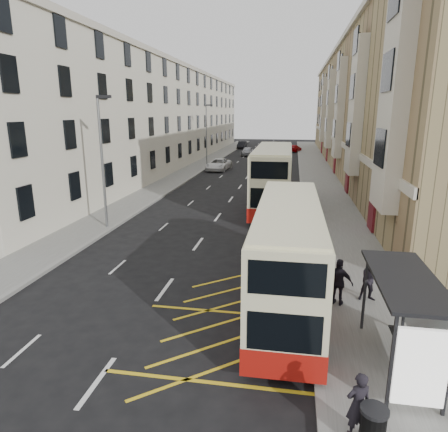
% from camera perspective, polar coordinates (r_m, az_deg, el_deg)
% --- Properties ---
extents(ground, '(200.00, 200.00, 0.00)m').
position_cam_1_polar(ground, '(13.85, -13.79, -17.06)').
color(ground, black).
rests_on(ground, ground).
extents(pavement_right, '(4.00, 120.00, 0.15)m').
position_cam_1_polar(pavement_right, '(41.44, 13.75, 4.34)').
color(pavement_right, '#60605C').
rests_on(pavement_right, ground).
extents(pavement_left, '(3.00, 120.00, 0.15)m').
position_cam_1_polar(pavement_left, '(43.19, -7.29, 5.05)').
color(pavement_left, '#60605C').
rests_on(pavement_left, ground).
extents(kerb_right, '(0.25, 120.00, 0.15)m').
position_cam_1_polar(kerb_right, '(41.34, 10.98, 4.47)').
color(kerb_right, gray).
rests_on(kerb_right, ground).
extents(kerb_left, '(0.25, 120.00, 0.15)m').
position_cam_1_polar(kerb_left, '(42.78, -5.36, 5.01)').
color(kerb_left, gray).
rests_on(kerb_left, ground).
extents(road_markings, '(10.00, 110.00, 0.01)m').
position_cam_1_polar(road_markings, '(56.40, 4.59, 7.28)').
color(road_markings, silver).
rests_on(road_markings, ground).
extents(terrace_right, '(10.75, 79.00, 15.25)m').
position_cam_1_polar(terrace_right, '(56.95, 20.36, 14.10)').
color(terrace_right, '#918054').
rests_on(terrace_right, ground).
extents(terrace_left, '(9.18, 79.00, 13.25)m').
position_cam_1_polar(terrace_left, '(59.18, -8.68, 13.83)').
color(terrace_left, beige).
rests_on(terrace_left, ground).
extents(bus_shelter, '(1.65, 4.25, 2.70)m').
position_cam_1_polar(bus_shelter, '(11.95, 25.31, -11.83)').
color(bus_shelter, black).
rests_on(bus_shelter, pavement_right).
extents(guard_railing, '(0.06, 6.56, 1.01)m').
position_cam_1_polar(guard_railing, '(17.68, 13.10, -6.72)').
color(guard_railing, '#AE2E15').
rests_on(guard_railing, pavement_right).
extents(street_lamp_near, '(0.93, 0.18, 8.00)m').
position_cam_1_polar(street_lamp_near, '(25.54, -16.97, 8.29)').
color(street_lamp_near, slate).
rests_on(street_lamp_near, pavement_left).
extents(street_lamp_far, '(0.93, 0.18, 8.00)m').
position_cam_1_polar(street_lamp_far, '(53.99, -2.48, 11.92)').
color(street_lamp_far, slate).
rests_on(street_lamp_far, pavement_left).
extents(double_decker_front, '(2.33, 9.98, 3.97)m').
position_cam_1_polar(double_decker_front, '(15.10, 9.04, -5.52)').
color(double_decker_front, beige).
rests_on(double_decker_front, ground).
extents(double_decker_rear, '(2.79, 11.70, 4.66)m').
position_cam_1_polar(double_decker_rear, '(30.43, 6.98, 5.44)').
color(double_decker_rear, beige).
rests_on(double_decker_rear, ground).
extents(litter_bin, '(0.61, 0.61, 1.00)m').
position_cam_1_polar(litter_bin, '(10.12, 20.48, -26.50)').
color(litter_bin, black).
rests_on(litter_bin, pavement_right).
extents(pedestrian_near, '(0.67, 0.55, 1.57)m').
position_cam_1_polar(pedestrian_near, '(10.16, 18.61, -24.17)').
color(pedestrian_near, black).
rests_on(pedestrian_near, pavement_right).
extents(pedestrian_mid, '(0.89, 0.74, 1.68)m').
position_cam_1_polar(pedestrian_mid, '(16.35, 20.23, -8.56)').
color(pedestrian_mid, black).
rests_on(pedestrian_mid, pavement_right).
extents(pedestrian_far, '(1.14, 0.79, 1.79)m').
position_cam_1_polar(pedestrian_far, '(15.64, 16.09, -9.06)').
color(pedestrian_far, black).
rests_on(pedestrian_far, pavement_right).
extents(white_van, '(2.91, 5.47, 1.46)m').
position_cam_1_polar(white_van, '(50.92, -0.80, 7.36)').
color(white_van, white).
rests_on(white_van, ground).
extents(car_silver, '(1.85, 4.35, 1.47)m').
position_cam_1_polar(car_silver, '(68.46, 3.33, 9.21)').
color(car_silver, '#9B9DA3').
rests_on(car_silver, ground).
extents(car_dark, '(1.63, 4.46, 1.46)m').
position_cam_1_polar(car_dark, '(82.02, 2.60, 10.11)').
color(car_dark, black).
rests_on(car_dark, ground).
extents(car_red, '(3.09, 4.74, 1.28)m').
position_cam_1_polar(car_red, '(76.31, 9.99, 9.50)').
color(car_red, '#A90006').
rests_on(car_red, ground).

